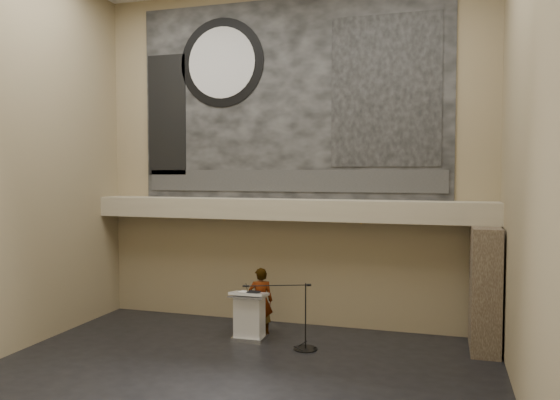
% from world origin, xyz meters
% --- Properties ---
extents(floor, '(10.00, 10.00, 0.00)m').
position_xyz_m(floor, '(0.00, 0.00, 0.00)').
color(floor, black).
rests_on(floor, ground).
extents(wall_back, '(10.00, 0.02, 8.50)m').
position_xyz_m(wall_back, '(0.00, 4.00, 4.25)').
color(wall_back, '#8F7D5A').
rests_on(wall_back, floor).
extents(wall_front, '(10.00, 0.02, 8.50)m').
position_xyz_m(wall_front, '(0.00, -4.00, 4.25)').
color(wall_front, '#8F7D5A').
rests_on(wall_front, floor).
extents(wall_left, '(0.02, 8.00, 8.50)m').
position_xyz_m(wall_left, '(-5.00, 0.00, 4.25)').
color(wall_left, '#8F7D5A').
rests_on(wall_left, floor).
extents(wall_right, '(0.02, 8.00, 8.50)m').
position_xyz_m(wall_right, '(5.00, 0.00, 4.25)').
color(wall_right, '#8F7D5A').
rests_on(wall_right, floor).
extents(soffit, '(10.00, 0.80, 0.50)m').
position_xyz_m(soffit, '(0.00, 3.60, 2.95)').
color(soffit, tan).
rests_on(soffit, wall_back).
extents(sprinkler_left, '(0.04, 0.04, 0.06)m').
position_xyz_m(sprinkler_left, '(-1.60, 3.55, 2.67)').
color(sprinkler_left, '#B2893D').
rests_on(sprinkler_left, soffit).
extents(sprinkler_right, '(0.04, 0.04, 0.06)m').
position_xyz_m(sprinkler_right, '(1.90, 3.55, 2.67)').
color(sprinkler_right, '#B2893D').
rests_on(sprinkler_right, soffit).
extents(banner, '(8.00, 0.05, 5.00)m').
position_xyz_m(banner, '(0.00, 3.97, 5.70)').
color(banner, black).
rests_on(banner, wall_back).
extents(banner_text_strip, '(7.76, 0.02, 0.55)m').
position_xyz_m(banner_text_strip, '(0.00, 3.93, 3.65)').
color(banner_text_strip, '#2B2B2B').
rests_on(banner_text_strip, banner).
extents(banner_clock_rim, '(2.30, 0.02, 2.30)m').
position_xyz_m(banner_clock_rim, '(-1.80, 3.93, 6.70)').
color(banner_clock_rim, black).
rests_on(banner_clock_rim, banner).
extents(banner_clock_face, '(1.84, 0.02, 1.84)m').
position_xyz_m(banner_clock_face, '(-1.80, 3.91, 6.70)').
color(banner_clock_face, silver).
rests_on(banner_clock_face, banner).
extents(banner_building_print, '(2.60, 0.02, 3.60)m').
position_xyz_m(banner_building_print, '(2.40, 3.93, 5.80)').
color(banner_building_print, black).
rests_on(banner_building_print, banner).
extents(banner_brick_print, '(1.10, 0.02, 3.20)m').
position_xyz_m(banner_brick_print, '(-3.40, 3.93, 5.40)').
color(banner_brick_print, black).
rests_on(banner_brick_print, banner).
extents(stone_pier, '(0.60, 1.40, 2.70)m').
position_xyz_m(stone_pier, '(4.65, 3.15, 1.35)').
color(stone_pier, '#44372A').
rests_on(stone_pier, floor).
extents(lectern, '(0.82, 0.58, 1.14)m').
position_xyz_m(lectern, '(-0.50, 2.40, 0.55)').
color(lectern, silver).
rests_on(lectern, floor).
extents(binder, '(0.29, 0.23, 0.04)m').
position_xyz_m(binder, '(-0.38, 2.36, 1.12)').
color(binder, black).
rests_on(binder, lectern).
extents(papers, '(0.28, 0.34, 0.00)m').
position_xyz_m(papers, '(-0.65, 2.39, 1.10)').
color(papers, silver).
rests_on(papers, lectern).
extents(speaker_person, '(0.67, 0.54, 1.59)m').
position_xyz_m(speaker_person, '(-0.39, 2.89, 0.80)').
color(speaker_person, white).
rests_on(speaker_person, floor).
extents(mic_stand, '(1.54, 0.77, 1.46)m').
position_xyz_m(mic_stand, '(0.87, 2.06, 0.23)').
color(mic_stand, black).
rests_on(mic_stand, floor).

